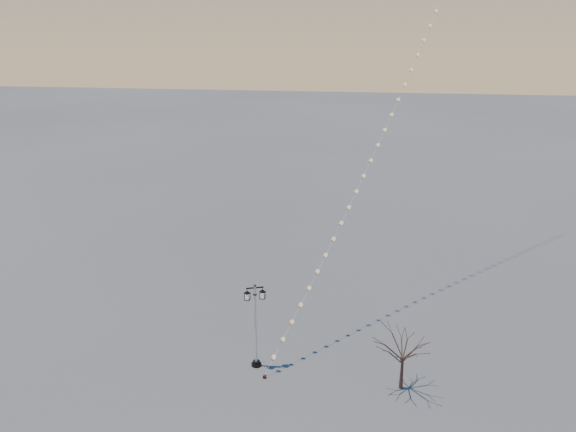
# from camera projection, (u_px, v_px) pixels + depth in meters

# --- Properties ---
(ground) EXTENTS (300.00, 300.00, 0.00)m
(ground) POSITION_uv_depth(u_px,v_px,m) (268.00, 402.00, 30.94)
(ground) COLOR #505251
(ground) RESTS_ON ground
(street_lamp) EXTENTS (1.28, 0.75, 5.24)m
(street_lamp) POSITION_uv_depth(u_px,v_px,m) (256.00, 322.00, 33.36)
(street_lamp) COLOR black
(street_lamp) RESTS_ON ground
(bare_tree) EXTENTS (2.16, 2.16, 3.58)m
(bare_tree) POSITION_uv_depth(u_px,v_px,m) (403.00, 348.00, 31.38)
(bare_tree) COLOR #38261F
(bare_tree) RESTS_ON ground
(kite_train) EXTENTS (15.06, 27.65, 32.77)m
(kite_train) POSITION_uv_depth(u_px,v_px,m) (403.00, 68.00, 39.62)
(kite_train) COLOR black
(kite_train) RESTS_ON ground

